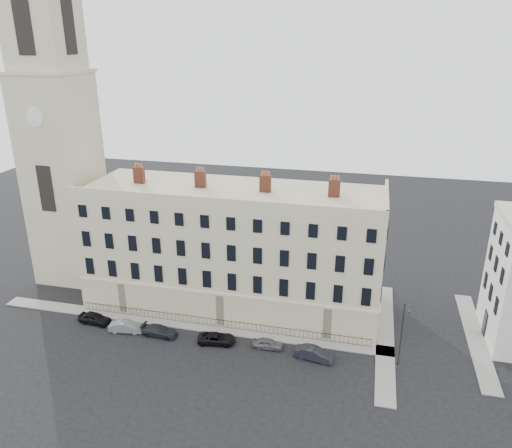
# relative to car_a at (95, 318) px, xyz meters

# --- Properties ---
(ground) EXTENTS (160.00, 160.00, 0.00)m
(ground) POSITION_rel_car_a_xyz_m (20.70, -2.83, -0.68)
(ground) COLOR black
(ground) RESTS_ON ground
(terrace) EXTENTS (36.22, 12.22, 17.00)m
(terrace) POSITION_rel_car_a_xyz_m (14.73, 9.13, 6.81)
(terrace) COLOR beige
(terrace) RESTS_ON ground
(church_tower) EXTENTS (8.00, 8.13, 44.00)m
(church_tower) POSITION_rel_car_a_xyz_m (-9.30, 11.16, 17.98)
(church_tower) COLOR beige
(church_tower) RESTS_ON ground
(pavement_terrace) EXTENTS (48.00, 2.00, 0.12)m
(pavement_terrace) POSITION_rel_car_a_xyz_m (10.70, 2.17, -0.62)
(pavement_terrace) COLOR gray
(pavement_terrace) RESTS_ON ground
(pavement_east_return) EXTENTS (2.00, 24.00, 0.12)m
(pavement_east_return) POSITION_rel_car_a_xyz_m (33.70, 5.17, -0.62)
(pavement_east_return) COLOR gray
(pavement_east_return) RESTS_ON ground
(pavement_adjacent) EXTENTS (2.00, 20.00, 0.12)m
(pavement_adjacent) POSITION_rel_car_a_xyz_m (43.70, 7.17, -0.62)
(pavement_adjacent) COLOR gray
(pavement_adjacent) RESTS_ON ground
(railings) EXTENTS (35.00, 0.04, 0.96)m
(railings) POSITION_rel_car_a_xyz_m (14.70, 2.57, -0.13)
(railings) COLOR black
(railings) RESTS_ON ground
(car_a) EXTENTS (4.12, 1.91, 1.36)m
(car_a) POSITION_rel_car_a_xyz_m (0.00, 0.00, 0.00)
(car_a) COLOR black
(car_a) RESTS_ON ground
(car_b) EXTENTS (4.13, 1.94, 1.31)m
(car_b) POSITION_rel_car_a_xyz_m (4.51, -0.76, -0.03)
(car_b) COLOR gray
(car_b) RESTS_ON ground
(car_c) EXTENTS (4.27, 1.88, 1.22)m
(car_c) POSITION_rel_car_a_xyz_m (8.58, -0.63, -0.07)
(car_c) COLOR #22252D
(car_c) RESTS_ON ground
(car_d) EXTENTS (4.46, 2.53, 1.18)m
(car_d) POSITION_rel_car_a_xyz_m (15.39, -0.52, -0.09)
(car_d) COLOR black
(car_d) RESTS_ON ground
(car_e) EXTENTS (3.41, 1.47, 1.15)m
(car_e) POSITION_rel_car_a_xyz_m (21.16, -0.13, -0.11)
(car_e) COLOR slate
(car_e) RESTS_ON ground
(car_f) EXTENTS (4.28, 2.04, 1.35)m
(car_f) POSITION_rel_car_a_xyz_m (26.31, -0.95, -0.01)
(car_f) COLOR #21212C
(car_f) RESTS_ON ground
(streetlamp) EXTENTS (0.60, 1.53, 7.27)m
(streetlamp) POSITION_rel_car_a_xyz_m (35.01, 0.09, 3.35)
(streetlamp) COLOR #2B2C30
(streetlamp) RESTS_ON ground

